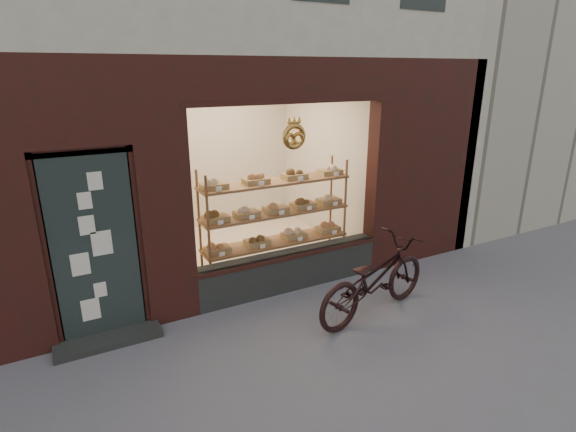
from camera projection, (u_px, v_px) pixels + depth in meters
ground at (352, 386)px, 4.40m from camera, size 90.00×90.00×0.00m
neighbor_right at (532, 8)px, 11.91m from camera, size 12.00×7.00×9.00m
display_shelf at (276, 221)px, 6.47m from camera, size 2.20×0.45×1.70m
bicycle at (374, 279)px, 5.55m from camera, size 1.95×1.01×0.98m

